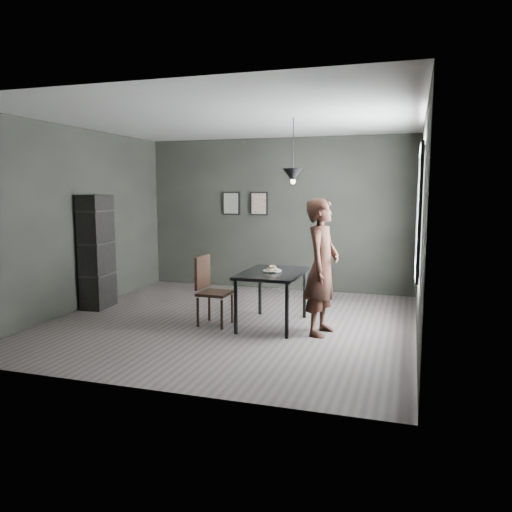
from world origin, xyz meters
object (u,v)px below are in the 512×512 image
(white_plate, at_px, (272,271))
(pendant_lamp, at_px, (293,175))
(woman, at_px, (322,267))
(wood_chair, at_px, (209,286))
(shelf_unit, at_px, (97,252))
(cafe_table, at_px, (272,277))

(white_plate, height_order, pendant_lamp, pendant_lamp)
(woman, xyz_separation_m, wood_chair, (-1.56, -0.01, -0.33))
(shelf_unit, relative_size, pendant_lamp, 2.06)
(woman, xyz_separation_m, pendant_lamp, (-0.46, 0.30, 1.17))
(cafe_table, relative_size, white_plate, 5.22)
(cafe_table, distance_m, wood_chair, 0.88)
(pendant_lamp, bearing_deg, cafe_table, -158.20)
(white_plate, bearing_deg, woman, -15.56)
(white_plate, height_order, shelf_unit, shelf_unit)
(white_plate, relative_size, pendant_lamp, 0.27)
(cafe_table, height_order, wood_chair, wood_chair)
(cafe_table, distance_m, woman, 0.77)
(pendant_lamp, bearing_deg, wood_chair, -164.26)
(woman, bearing_deg, pendant_lamp, 65.67)
(wood_chair, height_order, shelf_unit, shelf_unit)
(woman, bearing_deg, white_plate, 83.03)
(shelf_unit, xyz_separation_m, pendant_lamp, (3.17, -0.10, 1.16))
(cafe_table, bearing_deg, woman, -15.65)
(white_plate, relative_size, shelf_unit, 0.13)
(white_plate, distance_m, pendant_lamp, 1.32)
(cafe_table, xyz_separation_m, white_plate, (0.00, -0.00, 0.08))
(cafe_table, relative_size, shelf_unit, 0.67)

